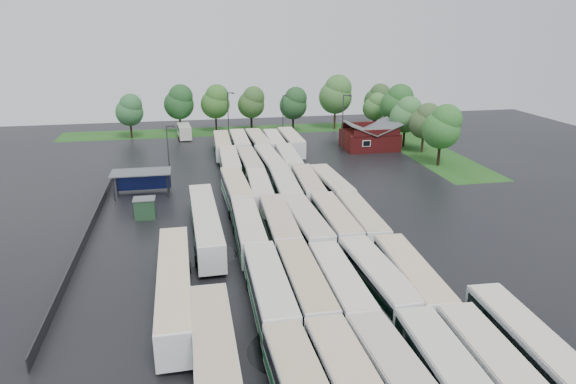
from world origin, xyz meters
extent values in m
plane|color=black|center=(0.00, 0.00, 0.00)|extent=(160.00, 160.00, 0.00)
cube|color=maroon|center=(24.00, 42.80, 1.70)|extent=(10.00, 8.00, 3.40)
cube|color=#4C4F51|center=(21.50, 42.80, 4.30)|extent=(5.07, 8.60, 2.19)
cube|color=#4C4F51|center=(26.50, 42.80, 4.30)|extent=(5.07, 8.60, 2.19)
cube|color=maroon|center=(24.00, 38.80, 3.90)|extent=(9.00, 0.20, 1.20)
cube|color=silver|center=(22.00, 38.75, 2.00)|extent=(1.60, 0.12, 1.20)
cylinder|color=#2D2D30|center=(-20.80, 20.00, 1.70)|extent=(0.16, 0.16, 3.40)
cylinder|color=#2D2D30|center=(-13.60, 20.00, 1.70)|extent=(0.16, 0.16, 3.40)
cylinder|color=#2D2D30|center=(-20.80, 23.20, 1.70)|extent=(0.16, 0.16, 3.40)
cylinder|color=#2D2D30|center=(-13.60, 23.20, 1.70)|extent=(0.16, 0.16, 3.40)
cube|color=#4C4F51|center=(-17.20, 21.60, 3.50)|extent=(8.20, 4.20, 0.15)
cube|color=navy|center=(-17.20, 23.50, 1.60)|extent=(7.60, 0.08, 2.60)
cube|color=#1D3E24|center=(-16.20, 12.60, 1.25)|extent=(2.50, 2.00, 2.50)
cube|color=#4C4F51|center=(-16.20, 12.60, 2.56)|extent=(2.70, 2.20, 0.12)
cube|color=#1E4F16|center=(2.00, 64.80, 0.01)|extent=(80.00, 10.00, 0.01)
cube|color=#1E4F16|center=(34.00, 42.80, 0.01)|extent=(10.00, 50.00, 0.01)
cube|color=#2D2D30|center=(-22.20, 8.00, 0.60)|extent=(0.10, 50.00, 1.20)
cube|color=#C2AF88|center=(-4.20, -25.76, 3.54)|extent=(3.12, 12.77, 0.13)
cylinder|color=black|center=(-4.20, -21.58, 0.49)|extent=(2.78, 1.05, 1.05)
cube|color=beige|center=(-1.19, -25.91, 3.65)|extent=(3.09, 13.16, 0.13)
cylinder|color=black|center=(-1.19, -21.59, 0.51)|extent=(2.87, 1.08, 1.08)
cube|color=black|center=(1.91, -25.82, 2.62)|extent=(3.37, 12.83, 0.97)
cube|color=#C0B3A2|center=(1.91, -25.82, 3.59)|extent=(3.20, 12.96, 0.13)
cylinder|color=black|center=(1.91, -21.58, 0.50)|extent=(2.82, 1.06, 1.06)
cube|color=black|center=(5.21, -25.98, 2.65)|extent=(3.28, 12.95, 0.98)
cube|color=beige|center=(5.21, -25.98, 3.63)|extent=(3.10, 13.08, 0.13)
cylinder|color=black|center=(5.21, -21.70, 0.50)|extent=(2.85, 1.07, 1.07)
cube|color=silver|center=(8.42, -25.96, 2.02)|extent=(3.26, 13.39, 3.05)
cube|color=black|center=(8.42, -25.96, 2.63)|extent=(3.31, 12.86, 0.97)
cube|color=beige|center=(8.42, -25.96, 3.60)|extent=(3.14, 12.98, 0.13)
cylinder|color=black|center=(8.42, -21.70, 0.50)|extent=(2.82, 1.06, 1.06)
cube|color=silver|center=(-4.30, -12.36, 2.06)|extent=(2.87, 13.58, 3.11)
cube|color=black|center=(-4.30, -12.36, 2.69)|extent=(2.94, 13.04, 1.00)
cube|color=#1E6F38|center=(-4.30, -12.36, 1.38)|extent=(2.93, 13.31, 0.68)
cube|color=beige|center=(-4.30, -12.36, 3.68)|extent=(2.76, 13.18, 0.14)
cylinder|color=black|center=(-4.30, -16.70, 0.51)|extent=(2.88, 1.09, 1.09)
cylinder|color=black|center=(-4.30, -8.02, 0.51)|extent=(2.88, 1.09, 1.09)
cube|color=silver|center=(-1.19, -12.16, 2.02)|extent=(2.86, 13.29, 3.04)
cube|color=black|center=(-1.19, -12.16, 2.63)|extent=(2.92, 12.76, 0.97)
cube|color=#086827|center=(-1.19, -12.16, 1.35)|extent=(2.92, 13.03, 0.67)
cube|color=#C8AF87|center=(-1.19, -12.16, 3.59)|extent=(2.75, 12.89, 0.13)
cylinder|color=black|center=(-1.19, -16.41, 0.50)|extent=(2.82, 1.06, 1.06)
cylinder|color=black|center=(-1.19, -7.92, 0.50)|extent=(2.82, 1.06, 1.06)
cube|color=silver|center=(1.81, -12.65, 1.95)|extent=(2.79, 12.86, 2.94)
cube|color=black|center=(1.81, -12.65, 2.54)|extent=(2.85, 12.35, 0.94)
cube|color=#066827|center=(1.81, -12.65, 1.31)|extent=(2.84, 12.61, 0.65)
cube|color=beige|center=(1.81, -12.65, 3.48)|extent=(2.68, 12.48, 0.13)
cylinder|color=black|center=(1.81, -16.75, 0.48)|extent=(2.73, 1.03, 1.03)
cylinder|color=black|center=(1.81, -8.54, 0.48)|extent=(2.73, 1.03, 1.03)
cube|color=silver|center=(5.29, -12.25, 2.00)|extent=(3.28, 13.28, 3.02)
cube|color=black|center=(5.29, -12.25, 2.61)|extent=(3.32, 12.76, 0.97)
cube|color=#087632|center=(5.29, -12.25, 1.34)|extent=(3.32, 13.02, 0.66)
cube|color=beige|center=(5.29, -12.25, 3.57)|extent=(3.15, 12.88, 0.13)
cylinder|color=black|center=(5.29, -16.47, 0.49)|extent=(2.80, 1.05, 1.05)
cylinder|color=black|center=(5.29, -8.03, 0.49)|extent=(2.80, 1.05, 1.05)
cube|color=silver|center=(8.26, -12.72, 2.03)|extent=(3.45, 13.49, 3.06)
cube|color=black|center=(8.26, -12.72, 2.65)|extent=(3.49, 12.96, 0.98)
cube|color=#17763D|center=(8.26, -12.72, 1.36)|extent=(3.50, 13.23, 0.67)
cube|color=beige|center=(8.26, -12.72, 3.62)|extent=(3.32, 13.09, 0.13)
cylinder|color=black|center=(8.26, -17.00, 0.50)|extent=(2.84, 1.07, 1.07)
cylinder|color=black|center=(8.26, -8.44, 0.50)|extent=(2.84, 1.07, 1.07)
cube|color=silver|center=(-4.43, 1.30, 1.96)|extent=(2.87, 12.94, 2.96)
cube|color=black|center=(-4.43, 1.30, 2.55)|extent=(2.93, 12.42, 0.95)
cube|color=#076B2E|center=(-4.43, 1.30, 1.31)|extent=(2.92, 12.68, 0.65)
cube|color=beige|center=(-4.43, 1.30, 3.49)|extent=(2.76, 12.55, 0.13)
cylinder|color=black|center=(-4.43, -2.83, 0.48)|extent=(2.74, 1.03, 1.03)
cylinder|color=black|center=(-4.43, 5.42, 0.48)|extent=(2.74, 1.03, 1.03)
cube|color=silver|center=(-1.00, 1.44, 2.05)|extent=(3.17, 13.55, 3.09)
cube|color=black|center=(-1.00, 1.44, 2.67)|extent=(3.22, 13.01, 0.99)
cube|color=#177439|center=(-1.00, 1.44, 1.37)|extent=(3.22, 13.28, 0.68)
cube|color=#C3AE92|center=(-1.00, 1.44, 3.65)|extent=(3.05, 13.14, 0.13)
cylinder|color=black|center=(-1.00, -2.88, 0.51)|extent=(2.86, 1.08, 1.08)
cylinder|color=black|center=(-1.00, 5.75, 0.51)|extent=(2.86, 1.08, 1.08)
cube|color=silver|center=(1.92, 1.15, 2.05)|extent=(3.25, 13.58, 3.09)
cube|color=black|center=(1.92, 1.15, 2.67)|extent=(3.30, 13.04, 0.99)
cube|color=#07732B|center=(1.92, 1.15, 1.37)|extent=(3.30, 13.31, 0.68)
cube|color=beige|center=(1.92, 1.15, 3.66)|extent=(3.13, 13.17, 0.13)
cylinder|color=black|center=(1.92, -3.16, 0.51)|extent=(2.87, 1.08, 1.08)
cylinder|color=black|center=(1.92, 5.47, 0.51)|extent=(2.87, 1.08, 1.08)
cube|color=silver|center=(5.36, 1.48, 2.01)|extent=(2.93, 13.24, 3.03)
cube|color=black|center=(5.36, 1.48, 2.61)|extent=(2.99, 12.71, 0.97)
cube|color=#1B7035|center=(5.36, 1.48, 1.34)|extent=(2.98, 12.98, 0.67)
cube|color=beige|center=(5.36, 1.48, 3.58)|extent=(2.81, 12.84, 0.13)
cylinder|color=black|center=(5.36, -2.74, 0.50)|extent=(2.81, 1.06, 1.06)
cylinder|color=black|center=(5.36, 5.71, 0.50)|extent=(2.81, 1.06, 1.06)
cube|color=silver|center=(8.40, 1.29, 1.95)|extent=(3.06, 12.92, 2.94)
cube|color=black|center=(8.40, 1.29, 2.54)|extent=(3.11, 12.41, 0.94)
cube|color=#126636|center=(8.40, 1.29, 1.31)|extent=(3.10, 12.66, 0.65)
cube|color=#C8B692|center=(8.40, 1.29, 3.48)|extent=(2.94, 12.53, 0.13)
cylinder|color=black|center=(8.40, -2.82, 0.48)|extent=(2.73, 1.03, 1.03)
cylinder|color=black|center=(8.40, 5.40, 0.48)|extent=(2.73, 1.03, 1.03)
cube|color=silver|center=(-4.49, 14.70, 2.05)|extent=(3.26, 13.56, 3.09)
cube|color=black|center=(-4.49, 14.70, 2.67)|extent=(3.31, 13.02, 0.99)
cube|color=#166831|center=(-4.49, 14.70, 1.37)|extent=(3.30, 13.29, 0.68)
cube|color=beige|center=(-4.49, 14.70, 3.65)|extent=(3.13, 13.15, 0.13)
cylinder|color=black|center=(-4.49, 10.39, 0.51)|extent=(2.86, 1.08, 1.08)
cylinder|color=black|center=(-4.49, 19.01, 0.51)|extent=(2.86, 1.08, 1.08)
cube|color=silver|center=(-1.35, 14.45, 1.96)|extent=(3.25, 12.97, 2.95)
cube|color=black|center=(-1.35, 14.45, 2.55)|extent=(3.30, 12.46, 0.94)
cube|color=#0C652B|center=(-1.35, 14.45, 1.31)|extent=(3.30, 12.72, 0.65)
cube|color=beige|center=(-1.35, 14.45, 3.48)|extent=(3.13, 12.58, 0.13)
cylinder|color=black|center=(-1.35, 10.34, 0.48)|extent=(2.73, 1.03, 1.03)
cylinder|color=black|center=(-1.35, 18.57, 0.48)|extent=(2.73, 1.03, 1.03)
cube|color=silver|center=(2.07, 14.95, 2.06)|extent=(3.39, 13.65, 3.10)
cube|color=black|center=(2.07, 14.95, 2.68)|extent=(3.44, 13.11, 0.99)
cube|color=#156C37|center=(2.07, 14.95, 1.38)|extent=(3.44, 13.38, 0.68)
cube|color=beige|center=(2.07, 14.95, 3.67)|extent=(3.26, 13.24, 0.14)
cylinder|color=black|center=(2.07, 10.61, 0.51)|extent=(2.88, 1.08, 1.08)
cylinder|color=black|center=(2.07, 19.28, 0.51)|extent=(2.88, 1.08, 1.08)
cube|color=silver|center=(5.38, 15.08, 1.97)|extent=(3.33, 13.06, 2.97)
cube|color=black|center=(5.38, 15.08, 2.56)|extent=(3.37, 12.54, 0.95)
cube|color=#1E6C3C|center=(5.38, 15.08, 1.32)|extent=(3.37, 12.80, 0.65)
cube|color=#C4AE93|center=(5.38, 15.08, 3.50)|extent=(3.20, 12.66, 0.13)
cylinder|color=black|center=(5.38, 10.94, 0.49)|extent=(2.75, 1.04, 1.04)
cylinder|color=black|center=(5.38, 19.22, 0.49)|extent=(2.75, 1.04, 1.04)
cube|color=silver|center=(8.48, 14.53, 1.97)|extent=(3.25, 13.06, 2.97)
cube|color=black|center=(8.48, 14.53, 2.56)|extent=(3.29, 12.54, 0.95)
cube|color=#0D6930|center=(8.48, 14.53, 1.32)|extent=(3.29, 12.80, 0.65)
cube|color=beige|center=(8.48, 14.53, 3.51)|extent=(3.13, 12.66, 0.13)
cylinder|color=black|center=(8.48, 10.38, 0.49)|extent=(2.75, 1.04, 1.04)
cylinder|color=black|center=(8.48, 18.67, 0.49)|extent=(2.75, 1.04, 1.04)
cube|color=silver|center=(-4.21, 28.62, 2.01)|extent=(3.02, 13.27, 3.03)
cube|color=black|center=(-4.21, 28.62, 2.62)|extent=(3.08, 12.75, 0.97)
cube|color=#206A39|center=(-4.21, 28.62, 1.34)|extent=(3.07, 13.01, 0.67)
cube|color=beige|center=(-4.21, 28.62, 3.58)|extent=(2.91, 12.87, 0.13)
cylinder|color=black|center=(-4.21, 24.39, 0.50)|extent=(2.81, 1.06, 1.06)
cylinder|color=black|center=(-4.21, 32.85, 0.50)|extent=(2.81, 1.06, 1.06)
cube|color=silver|center=(-1.15, 28.17, 1.96)|extent=(2.92, 12.96, 2.96)
cube|color=black|center=(-1.15, 28.17, 2.56)|extent=(2.98, 12.44, 0.95)
cube|color=#1C693A|center=(-1.15, 28.17, 1.31)|extent=(2.97, 12.70, 0.65)
cube|color=#C0B199|center=(-1.15, 28.17, 3.50)|extent=(2.81, 12.57, 0.13)
cylinder|color=black|center=(-1.15, 24.04, 0.48)|extent=(2.74, 1.03, 1.03)
cylinder|color=black|center=(-1.15, 32.30, 0.48)|extent=(2.74, 1.03, 1.03)
cube|color=silver|center=(2.09, 28.16, 2.02)|extent=(3.21, 13.38, 3.05)
cube|color=black|center=(2.09, 28.16, 2.63)|extent=(3.26, 12.86, 0.98)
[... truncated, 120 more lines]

